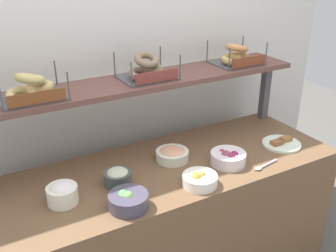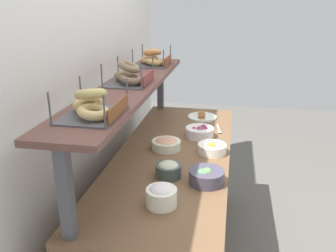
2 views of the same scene
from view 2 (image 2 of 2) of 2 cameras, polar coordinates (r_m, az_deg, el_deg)
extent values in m
cube|color=silver|center=(2.28, -12.86, 4.96)|extent=(3.13, 0.06, 2.40)
cube|color=brown|center=(2.45, 0.83, -13.35)|extent=(1.93, 0.70, 0.85)
cube|color=#4C4C51|center=(1.46, -16.07, -10.44)|extent=(0.05, 0.05, 0.40)
cube|color=#4C4C51|center=(3.08, -1.20, 6.38)|extent=(0.05, 0.05, 0.40)
cube|color=brown|center=(2.17, -6.14, 6.36)|extent=(1.89, 0.32, 0.03)
cylinder|color=white|center=(2.49, 5.09, -1.01)|extent=(0.20, 0.20, 0.07)
sphere|color=#972159|center=(2.50, 5.68, -0.34)|extent=(0.05, 0.05, 0.05)
sphere|color=#8A3049|center=(2.47, 5.93, -0.61)|extent=(0.05, 0.05, 0.05)
sphere|color=#AB2E3A|center=(2.47, 4.19, -0.56)|extent=(0.04, 0.04, 0.04)
sphere|color=#8D415E|center=(2.46, 5.15, -0.65)|extent=(0.06, 0.06, 0.06)
cylinder|color=white|center=(2.25, 7.06, -3.61)|extent=(0.18, 0.18, 0.06)
sphere|color=orange|center=(2.25, 7.04, -3.01)|extent=(0.05, 0.05, 0.05)
sphere|color=orange|center=(2.22, 7.15, -3.39)|extent=(0.05, 0.05, 0.05)
sphere|color=orange|center=(2.24, 7.11, -3.12)|extent=(0.04, 0.04, 0.04)
sphere|color=#F9A91E|center=(2.23, 6.44, -3.24)|extent=(0.03, 0.03, 0.03)
sphere|color=orange|center=(2.24, 7.09, -3.10)|extent=(0.03, 0.03, 0.03)
cylinder|color=#474153|center=(1.89, 6.19, -8.08)|extent=(0.19, 0.19, 0.07)
sphere|color=#69A552|center=(1.88, 6.30, -7.44)|extent=(0.05, 0.05, 0.05)
sphere|color=#5D985D|center=(1.86, 5.82, -7.73)|extent=(0.04, 0.04, 0.04)
sphere|color=#52AF54|center=(1.86, 5.47, -7.58)|extent=(0.05, 0.05, 0.05)
cylinder|color=#404B48|center=(1.94, 0.08, -7.17)|extent=(0.14, 0.14, 0.07)
ellipsoid|color=beige|center=(1.93, 0.08, -6.40)|extent=(0.11, 0.11, 0.05)
cylinder|color=white|center=(1.69, -1.05, -11.35)|extent=(0.15, 0.15, 0.08)
ellipsoid|color=white|center=(1.67, -1.05, -10.31)|extent=(0.11, 0.11, 0.06)
cylinder|color=silver|center=(2.29, -0.28, -3.03)|extent=(0.19, 0.19, 0.06)
ellipsoid|color=#E49F7B|center=(2.28, -0.28, -2.48)|extent=(0.15, 0.15, 0.04)
cylinder|color=white|center=(2.90, 5.51, 1.46)|extent=(0.23, 0.23, 0.01)
cube|color=brown|center=(2.85, 5.45, 1.58)|extent=(0.07, 0.05, 0.02)
cube|color=#9A6438|center=(2.93, 5.41, 2.09)|extent=(0.07, 0.05, 0.02)
cube|color=#B7B7BC|center=(2.67, 8.05, -0.30)|extent=(0.14, 0.04, 0.01)
ellipsoid|color=#B7B7BC|center=(2.59, 8.29, -0.95)|extent=(0.04, 0.03, 0.01)
cube|color=#4C4C51|center=(1.59, -12.03, 1.73)|extent=(0.31, 0.24, 0.01)
cylinder|color=#4C4C51|center=(1.40, -10.16, 2.16)|extent=(0.01, 0.01, 0.14)
cylinder|color=#4C4C51|center=(1.67, -6.59, 5.26)|extent=(0.01, 0.01, 0.14)
cylinder|color=#4C4C51|center=(1.49, -18.46, 2.57)|extent=(0.01, 0.01, 0.14)
cylinder|color=#4C4C51|center=(1.75, -13.83, 5.50)|extent=(0.01, 0.01, 0.14)
cube|color=brown|center=(1.54, -7.99, 2.77)|extent=(0.26, 0.01, 0.06)
torus|color=#D8B975|center=(1.53, -11.83, 2.23)|extent=(0.15, 0.15, 0.06)
torus|color=tan|center=(1.64, -12.67, 3.40)|extent=(0.15, 0.15, 0.06)
torus|color=tan|center=(1.57, -12.27, 5.04)|extent=(0.19, 0.19, 0.08)
cube|color=#4C4C51|center=(2.18, -6.25, 6.90)|extent=(0.30, 0.24, 0.01)
cylinder|color=#4C4C51|center=(1.99, -4.33, 7.70)|extent=(0.01, 0.01, 0.14)
cylinder|color=#4C4C51|center=(2.27, -2.43, 9.25)|extent=(0.01, 0.01, 0.14)
cylinder|color=#4C4C51|center=(2.06, -10.58, 7.84)|extent=(0.01, 0.01, 0.14)
cylinder|color=#4C4C51|center=(2.33, -8.02, 9.37)|extent=(0.01, 0.01, 0.14)
cube|color=brown|center=(2.14, -3.17, 7.74)|extent=(0.26, 0.01, 0.06)
torus|color=#775D4C|center=(2.11, -5.91, 7.45)|extent=(0.17, 0.17, 0.06)
torus|color=olive|center=(2.22, -6.84, 7.93)|extent=(0.15, 0.15, 0.05)
torus|color=#806851|center=(2.16, -6.35, 9.49)|extent=(0.15, 0.16, 0.09)
cube|color=#4C4C51|center=(2.77, -2.50, 9.80)|extent=(0.30, 0.24, 0.01)
cylinder|color=#4C4C51|center=(2.60, -0.73, 10.61)|extent=(0.01, 0.01, 0.14)
cylinder|color=#4C4C51|center=(2.87, 0.41, 11.52)|extent=(0.01, 0.01, 0.14)
cylinder|color=#4C4C51|center=(2.65, -5.70, 10.71)|extent=(0.01, 0.01, 0.14)
cylinder|color=#4C4C51|center=(2.92, -4.13, 11.61)|extent=(0.01, 0.01, 0.14)
cube|color=brown|center=(2.74, -0.03, 10.47)|extent=(0.25, 0.01, 0.06)
torus|color=tan|center=(2.71, -2.14, 10.26)|extent=(0.18, 0.19, 0.06)
torus|color=tan|center=(2.81, -3.04, 10.62)|extent=(0.19, 0.19, 0.06)
torus|color=tan|center=(2.75, -2.53, 11.72)|extent=(0.19, 0.19, 0.08)
camera|label=1|loc=(1.70, 63.43, 15.42)|focal=41.78mm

